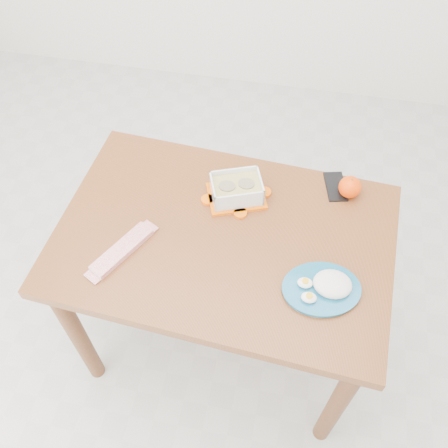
% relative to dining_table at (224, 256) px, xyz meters
% --- Properties ---
extents(ground, '(3.50, 3.50, 0.00)m').
position_rel_dining_table_xyz_m(ground, '(-0.20, -0.02, -0.63)').
color(ground, '#B7B7B2').
rests_on(ground, ground).
extents(dining_table, '(1.10, 0.77, 0.75)m').
position_rel_dining_table_xyz_m(dining_table, '(0.00, 0.00, 0.00)').
color(dining_table, brown).
rests_on(dining_table, ground).
extents(food_container, '(0.22, 0.19, 0.08)m').
position_rel_dining_table_xyz_m(food_container, '(0.01, 0.16, 0.16)').
color(food_container, '#FF6607').
rests_on(food_container, dining_table).
extents(orange_fruit, '(0.07, 0.07, 0.07)m').
position_rel_dining_table_xyz_m(orange_fruit, '(0.37, 0.24, 0.15)').
color(orange_fruit, '#EC3604').
rests_on(orange_fruit, dining_table).
extents(rice_plate, '(0.27, 0.27, 0.06)m').
position_rel_dining_table_xyz_m(rice_plate, '(0.32, -0.13, 0.14)').
color(rice_plate, '#175E82').
rests_on(rice_plate, dining_table).
extents(candy_bar, '(0.15, 0.22, 0.02)m').
position_rel_dining_table_xyz_m(candy_bar, '(-0.29, -0.12, 0.13)').
color(candy_bar, '#B60912').
rests_on(candy_bar, dining_table).
extents(smartphone, '(0.09, 0.14, 0.01)m').
position_rel_dining_table_xyz_m(smartphone, '(0.33, 0.27, 0.12)').
color(smartphone, black).
rests_on(smartphone, dining_table).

